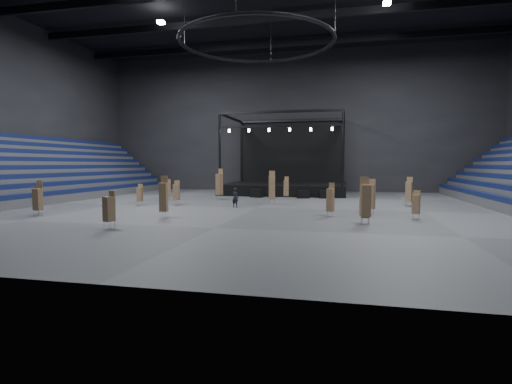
% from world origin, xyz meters
% --- Properties ---
extents(floor, '(50.00, 50.00, 0.00)m').
position_xyz_m(floor, '(0.00, 0.00, 0.00)').
color(floor, '#474749').
rests_on(floor, ground).
extents(wall_back, '(50.00, 0.20, 18.00)m').
position_xyz_m(wall_back, '(0.00, 21.00, 9.00)').
color(wall_back, black).
rests_on(wall_back, ground).
extents(bleachers_left, '(7.20, 40.00, 6.40)m').
position_xyz_m(bleachers_left, '(-22.94, 0.00, 1.73)').
color(bleachers_left, '#464648').
rests_on(bleachers_left, floor).
extents(stage, '(14.00, 10.00, 9.20)m').
position_xyz_m(stage, '(0.00, 16.24, 1.45)').
color(stage, black).
rests_on(stage, floor).
extents(truss_ring, '(12.30, 12.30, 5.15)m').
position_xyz_m(truss_ring, '(-0.00, 0.00, 13.00)').
color(truss_ring, black).
rests_on(truss_ring, ceiling).
extents(flight_case_left, '(1.46, 1.07, 0.87)m').
position_xyz_m(flight_case_left, '(-2.18, 9.64, 0.44)').
color(flight_case_left, black).
rests_on(flight_case_left, floor).
extents(flight_case_mid, '(1.38, 1.01, 0.83)m').
position_xyz_m(flight_case_mid, '(2.71, 9.63, 0.42)').
color(flight_case_mid, black).
rests_on(flight_case_mid, floor).
extents(flight_case_right, '(1.31, 0.86, 0.80)m').
position_xyz_m(flight_case_right, '(4.92, 10.05, 0.40)').
color(flight_case_right, black).
rests_on(flight_case_right, floor).
extents(chair_stack_0, '(0.60, 0.60, 2.47)m').
position_xyz_m(chair_stack_0, '(8.69, -2.45, 1.26)').
color(chair_stack_0, silver).
rests_on(chair_stack_0, floor).
extents(chair_stack_1, '(0.53, 0.53, 2.73)m').
position_xyz_m(chair_stack_1, '(-4.63, -7.09, 1.38)').
color(chair_stack_1, silver).
rests_on(chair_stack_1, floor).
extents(chair_stack_2, '(0.54, 0.54, 2.25)m').
position_xyz_m(chair_stack_2, '(5.98, -4.26, 1.15)').
color(chair_stack_2, silver).
rests_on(chair_stack_2, floor).
extents(chair_stack_3, '(0.60, 0.60, 2.90)m').
position_xyz_m(chair_stack_3, '(0.67, 3.13, 1.48)').
color(chair_stack_3, silver).
rests_on(chair_stack_3, floor).
extents(chair_stack_4, '(0.63, 0.63, 2.43)m').
position_xyz_m(chair_stack_4, '(12.07, 3.87, 1.26)').
color(chair_stack_4, silver).
rests_on(chair_stack_4, floor).
extents(chair_stack_5, '(0.46, 0.46, 2.36)m').
position_xyz_m(chair_stack_5, '(-13.95, -7.36, 1.20)').
color(chair_stack_5, silver).
rests_on(chair_stack_5, floor).
extents(chair_stack_6, '(0.64, 0.64, 2.05)m').
position_xyz_m(chair_stack_6, '(-5.45, -11.99, 1.11)').
color(chair_stack_6, silver).
rests_on(chair_stack_6, floor).
extents(chair_stack_7, '(0.64, 0.64, 2.75)m').
position_xyz_m(chair_stack_7, '(8.08, -7.18, 1.42)').
color(chair_stack_7, silver).
rests_on(chair_stack_7, floor).
extents(chair_stack_8, '(0.70, 0.70, 3.05)m').
position_xyz_m(chair_stack_8, '(-5.25, 6.57, 1.55)').
color(chair_stack_8, silver).
rests_on(chair_stack_8, floor).
extents(chair_stack_9, '(0.48, 0.48, 1.81)m').
position_xyz_m(chair_stack_9, '(-10.05, -0.41, 0.97)').
color(chair_stack_9, silver).
rests_on(chair_stack_9, floor).
extents(chair_stack_10, '(0.54, 0.54, 2.03)m').
position_xyz_m(chair_stack_10, '(-9.88, 4.84, 1.06)').
color(chair_stack_10, silver).
rests_on(chair_stack_10, floor).
extents(chair_stack_11, '(0.48, 0.48, 2.20)m').
position_xyz_m(chair_stack_11, '(-13.25, -8.24, 1.16)').
color(chair_stack_11, silver).
rests_on(chair_stack_11, floor).
extents(chair_stack_12, '(0.54, 0.54, 2.10)m').
position_xyz_m(chair_stack_12, '(-7.22, 0.73, 1.12)').
color(chair_stack_12, silver).
rests_on(chair_stack_12, floor).
extents(chair_stack_13, '(0.51, 0.51, 2.34)m').
position_xyz_m(chair_stack_13, '(8.10, -7.14, 1.20)').
color(chair_stack_13, silver).
rests_on(chair_stack_13, floor).
extents(chair_stack_14, '(0.56, 0.56, 1.84)m').
position_xyz_m(chair_stack_14, '(11.30, -4.45, 0.99)').
color(chair_stack_14, silver).
rests_on(chair_stack_14, floor).
extents(chair_stack_15, '(0.46, 0.46, 2.26)m').
position_xyz_m(chair_stack_15, '(1.20, 8.01, 1.17)').
color(chair_stack_15, silver).
rests_on(chair_stack_15, floor).
extents(man_center, '(0.66, 0.52, 1.58)m').
position_xyz_m(man_center, '(-1.75, -0.14, 0.79)').
color(man_center, black).
rests_on(man_center, floor).
extents(crew_member, '(0.66, 0.83, 1.64)m').
position_xyz_m(crew_member, '(8.45, 0.43, 0.82)').
color(crew_member, black).
rests_on(crew_member, floor).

